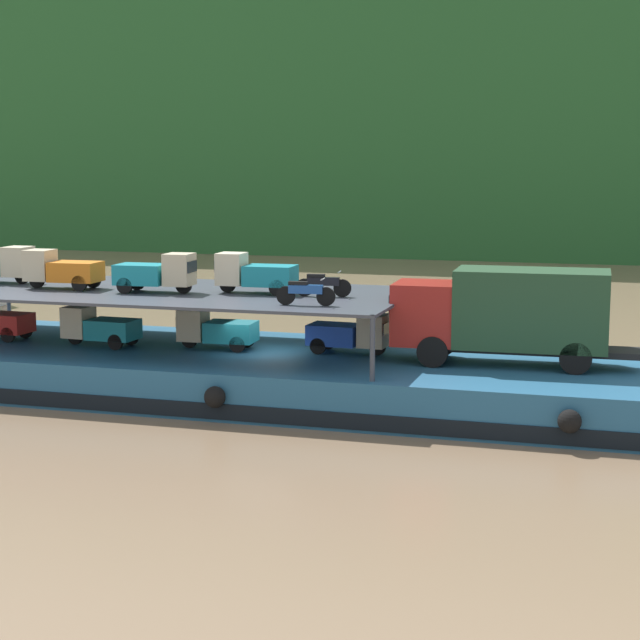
# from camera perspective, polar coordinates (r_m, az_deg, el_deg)

# --- Properties ---
(ground_plane) EXTENTS (400.00, 400.00, 0.00)m
(ground_plane) POSITION_cam_1_polar(r_m,az_deg,el_deg) (36.69, -3.09, -4.03)
(ground_plane) COLOR #7F664C
(hillside_far_bank) EXTENTS (128.39, 36.55, 32.01)m
(hillside_far_bank) POSITION_cam_1_polar(r_m,az_deg,el_deg) (103.40, 10.17, 14.02)
(hillside_far_bank) COLOR #235628
(hillside_far_bank) RESTS_ON ground
(cargo_barge) EXTENTS (26.56, 8.87, 1.50)m
(cargo_barge) POSITION_cam_1_polar(r_m,az_deg,el_deg) (36.52, -3.11, -2.89)
(cargo_barge) COLOR #23567A
(cargo_barge) RESTS_ON ground
(covered_lorry) EXTENTS (7.91, 2.51, 3.10)m
(covered_lorry) POSITION_cam_1_polar(r_m,az_deg,el_deg) (34.31, 10.06, 0.39)
(covered_lorry) COLOR maroon
(covered_lorry) RESTS_ON cargo_barge
(cargo_rack) EXTENTS (17.36, 7.53, 2.00)m
(cargo_rack) POSITION_cam_1_polar(r_m,az_deg,el_deg) (37.55, -8.60, 1.49)
(cargo_rack) COLOR #383D47
(cargo_rack) RESTS_ON cargo_barge
(mini_truck_lower_aft) EXTENTS (2.79, 1.28, 1.38)m
(mini_truck_lower_aft) POSITION_cam_1_polar(r_m,az_deg,el_deg) (38.19, -11.87, -0.36)
(mini_truck_lower_aft) COLOR teal
(mini_truck_lower_aft) RESTS_ON cargo_barge
(mini_truck_lower_mid) EXTENTS (2.79, 1.29, 1.38)m
(mini_truck_lower_mid) POSITION_cam_1_polar(r_m,az_deg,el_deg) (36.99, -5.66, -0.51)
(mini_truck_lower_mid) COLOR teal
(mini_truck_lower_mid) RESTS_ON cargo_barge
(mini_truck_lower_fore) EXTENTS (2.79, 1.29, 1.38)m
(mini_truck_lower_fore) POSITION_cam_1_polar(r_m,az_deg,el_deg) (35.96, 1.63, -0.73)
(mini_truck_lower_fore) COLOR #1E47B7
(mini_truck_lower_fore) RESTS_ON cargo_barge
(mini_truck_upper_mid) EXTENTS (2.78, 1.27, 1.38)m
(mini_truck_upper_mid) POSITION_cam_1_polar(r_m,az_deg,el_deg) (38.65, -13.81, 2.67)
(mini_truck_upper_mid) COLOR orange
(mini_truck_upper_mid) RESTS_ON cargo_rack
(mini_truck_upper_fore) EXTENTS (2.79, 1.29, 1.38)m
(mini_truck_upper_fore) POSITION_cam_1_polar(r_m,az_deg,el_deg) (36.83, -8.83, 2.53)
(mini_truck_upper_fore) COLOR teal
(mini_truck_upper_fore) RESTS_ON cargo_rack
(mini_truck_upper_bow) EXTENTS (2.78, 1.27, 1.38)m
(mini_truck_upper_bow) POSITION_cam_1_polar(r_m,az_deg,el_deg) (36.31, -3.55, 2.53)
(mini_truck_upper_bow) COLOR teal
(mini_truck_upper_bow) RESTS_ON cargo_rack
(motorcycle_upper_port) EXTENTS (1.90, 0.55, 0.87)m
(motorcycle_upper_port) POSITION_cam_1_polar(r_m,az_deg,el_deg) (33.20, -0.81, 1.53)
(motorcycle_upper_port) COLOR black
(motorcycle_upper_port) RESTS_ON cargo_rack
(motorcycle_upper_centre) EXTENTS (1.90, 0.55, 0.87)m
(motorcycle_upper_centre) POSITION_cam_1_polar(r_m,az_deg,el_deg) (35.37, 0.15, 1.97)
(motorcycle_upper_centre) COLOR black
(motorcycle_upper_centre) RESTS_ON cargo_rack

